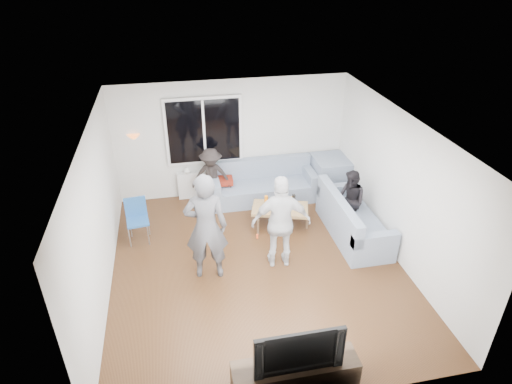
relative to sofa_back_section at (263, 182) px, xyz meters
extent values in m
cube|color=#56351C|center=(-0.59, -2.27, -0.45)|extent=(5.00, 5.50, 0.04)
cube|color=white|center=(-0.59, -2.27, 2.20)|extent=(5.00, 5.50, 0.04)
cube|color=silver|center=(-0.59, 0.50, 0.88)|extent=(5.00, 0.04, 2.60)
cube|color=silver|center=(-0.59, -5.04, 0.88)|extent=(5.00, 0.04, 2.60)
cube|color=silver|center=(-3.11, -2.27, 0.88)|extent=(0.04, 5.50, 2.60)
cube|color=silver|center=(1.93, -2.27, 0.88)|extent=(0.04, 5.50, 2.60)
cube|color=white|center=(-1.19, 0.42, 1.12)|extent=(1.62, 0.06, 1.47)
cube|color=black|center=(-1.19, 0.38, 1.12)|extent=(1.50, 0.02, 1.35)
cube|color=white|center=(-1.19, 0.37, 1.12)|extent=(0.05, 0.03, 1.35)
cube|color=silver|center=(-1.19, 0.38, -0.11)|extent=(1.30, 0.12, 0.62)
imported|color=#2C5F26|center=(-0.98, 0.35, 0.37)|extent=(0.22, 0.20, 0.35)
imported|color=silver|center=(-1.61, 0.35, 0.28)|extent=(0.17, 0.17, 0.16)
cube|color=gray|center=(1.60, 0.00, 0.00)|extent=(0.85, 0.85, 0.85)
cube|color=gold|center=(-1.21, -0.02, 0.09)|extent=(0.41, 0.35, 0.14)
cube|color=maroon|center=(-0.84, 0.06, 0.09)|extent=(0.37, 0.31, 0.13)
cube|color=#AA8552|center=(0.12, -1.08, -0.22)|extent=(1.23, 0.89, 0.40)
cylinder|color=maroon|center=(-0.02, -1.03, 0.06)|extent=(0.17, 0.17, 0.17)
imported|color=#48494D|center=(-1.45, -2.33, 0.54)|extent=(0.75, 0.54, 1.93)
imported|color=silver|center=(-0.18, -2.29, 0.44)|extent=(1.05, 0.54, 1.72)
imported|color=black|center=(1.43, -1.46, 0.20)|extent=(0.63, 0.72, 1.24)
imported|color=black|center=(-1.12, 0.03, 0.22)|extent=(0.91, 0.62, 1.30)
cube|color=#332519|center=(-0.61, -4.77, -0.20)|extent=(1.60, 0.40, 0.44)
imported|color=black|center=(-0.61, -4.77, 0.33)|extent=(1.11, 0.15, 0.64)
cylinder|color=green|center=(0.04, -1.17, 0.09)|extent=(0.08, 0.08, 0.23)
cylinder|color=orange|center=(0.31, -1.13, 0.10)|extent=(0.07, 0.07, 0.25)
cylinder|color=orange|center=(-0.15, -1.00, 0.10)|extent=(0.07, 0.07, 0.25)
cylinder|color=black|center=(0.43, -0.94, 0.07)|extent=(0.07, 0.07, 0.18)
cylinder|color=black|center=(0.15, -0.91, 0.07)|extent=(0.07, 0.07, 0.19)
camera|label=1|loc=(-1.81, -8.25, 4.51)|focal=30.62mm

